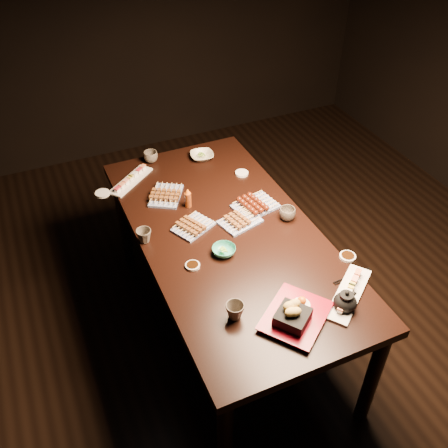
{
  "coord_description": "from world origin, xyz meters",
  "views": [
    {
      "loc": [
        -1.13,
        -1.59,
        2.46
      ],
      "look_at": [
        -0.3,
        0.26,
        0.77
      ],
      "focal_mm": 40.0,
      "sensor_mm": 36.0,
      "label": 1
    }
  ],
  "objects_px": {
    "sushi_platter_near": "(349,291)",
    "yakitori_plate_left": "(166,193)",
    "teacup_mid_right": "(287,214)",
    "yakitori_plate_center": "(193,224)",
    "dining_table": "(228,282)",
    "yakitori_plate_right": "(240,219)",
    "teacup_far_right": "(151,157)",
    "edamame_bowl_cream": "(202,156)",
    "teacup_far_left": "(144,236)",
    "edamame_bowl_green": "(224,251)",
    "teacup_near_left": "(235,311)",
    "teapot": "(346,300)",
    "tempura_tray": "(296,310)",
    "sushi_platter_far": "(131,179)",
    "condiment_bottle": "(188,198)"
  },
  "relations": [
    {
      "from": "sushi_platter_near",
      "to": "yakitori_plate_left",
      "type": "xyz_separation_m",
      "value": [
        -0.52,
        1.05,
        0.01
      ]
    },
    {
      "from": "teacup_mid_right",
      "to": "yakitori_plate_center",
      "type": "bearing_deg",
      "value": 164.74
    },
    {
      "from": "yakitori_plate_left",
      "to": "dining_table",
      "type": "bearing_deg",
      "value": -124.62
    },
    {
      "from": "yakitori_plate_right",
      "to": "teacup_far_right",
      "type": "bearing_deg",
      "value": 93.33
    },
    {
      "from": "teacup_mid_right",
      "to": "edamame_bowl_cream",
      "type": "bearing_deg",
      "value": 104.24
    },
    {
      "from": "teacup_mid_right",
      "to": "teacup_far_left",
      "type": "distance_m",
      "value": 0.77
    },
    {
      "from": "yakitori_plate_left",
      "to": "teacup_far_right",
      "type": "distance_m",
      "value": 0.4
    },
    {
      "from": "sushi_platter_near",
      "to": "edamame_bowl_green",
      "type": "distance_m",
      "value": 0.64
    },
    {
      "from": "edamame_bowl_cream",
      "to": "dining_table",
      "type": "bearing_deg",
      "value": -101.47
    },
    {
      "from": "yakitori_plate_center",
      "to": "teacup_mid_right",
      "type": "xyz_separation_m",
      "value": [
        0.49,
        -0.13,
        0.01
      ]
    },
    {
      "from": "sushi_platter_near",
      "to": "teacup_near_left",
      "type": "bearing_deg",
      "value": 132.64
    },
    {
      "from": "teapot",
      "to": "teacup_mid_right",
      "type": "bearing_deg",
      "value": 67.95
    },
    {
      "from": "dining_table",
      "to": "sushi_platter_near",
      "type": "relative_size",
      "value": 4.78
    },
    {
      "from": "yakitori_plate_left",
      "to": "tempura_tray",
      "type": "xyz_separation_m",
      "value": [
        0.23,
        -1.08,
        0.03
      ]
    },
    {
      "from": "sushi_platter_far",
      "to": "yakitori_plate_left",
      "type": "height_order",
      "value": "yakitori_plate_left"
    },
    {
      "from": "teacup_near_left",
      "to": "condiment_bottle",
      "type": "distance_m",
      "value": 0.83
    },
    {
      "from": "tempura_tray",
      "to": "teacup_far_right",
      "type": "bearing_deg",
      "value": 60.62
    },
    {
      "from": "edamame_bowl_green",
      "to": "yakitori_plate_left",
      "type": "bearing_deg",
      "value": 100.94
    },
    {
      "from": "dining_table",
      "to": "edamame_bowl_green",
      "type": "relative_size",
      "value": 15.14
    },
    {
      "from": "tempura_tray",
      "to": "teapot",
      "type": "xyz_separation_m",
      "value": [
        0.23,
        -0.04,
        -0.0
      ]
    },
    {
      "from": "teacup_near_left",
      "to": "teacup_far_right",
      "type": "xyz_separation_m",
      "value": [
        0.05,
        1.36,
        -0.0
      ]
    },
    {
      "from": "yakitori_plate_center",
      "to": "teapot",
      "type": "height_order",
      "value": "teapot"
    },
    {
      "from": "teacup_near_left",
      "to": "teacup_far_left",
      "type": "height_order",
      "value": "teacup_near_left"
    },
    {
      "from": "dining_table",
      "to": "yakitori_plate_center",
      "type": "bearing_deg",
      "value": 132.12
    },
    {
      "from": "teacup_mid_right",
      "to": "teacup_far_left",
      "type": "xyz_separation_m",
      "value": [
        -0.76,
        0.14,
        0.0
      ]
    },
    {
      "from": "tempura_tray",
      "to": "teacup_far_left",
      "type": "xyz_separation_m",
      "value": [
        -0.45,
        0.76,
        -0.02
      ]
    },
    {
      "from": "yakitori_plate_center",
      "to": "condiment_bottle",
      "type": "height_order",
      "value": "condiment_bottle"
    },
    {
      "from": "yakitori_plate_center",
      "to": "teacup_far_left",
      "type": "height_order",
      "value": "teacup_far_left"
    },
    {
      "from": "sushi_platter_far",
      "to": "edamame_bowl_green",
      "type": "xyz_separation_m",
      "value": [
        0.25,
        -0.8,
        -0.0
      ]
    },
    {
      "from": "teapot",
      "to": "teacup_far_right",
      "type": "bearing_deg",
      "value": 90.48
    },
    {
      "from": "sushi_platter_near",
      "to": "sushi_platter_far",
      "type": "distance_m",
      "value": 1.45
    },
    {
      "from": "teapot",
      "to": "condiment_bottle",
      "type": "relative_size",
      "value": 1.02
    },
    {
      "from": "dining_table",
      "to": "edamame_bowl_cream",
      "type": "xyz_separation_m",
      "value": [
        0.15,
        0.73,
        0.39
      ]
    },
    {
      "from": "yakitori_plate_right",
      "to": "yakitori_plate_left",
      "type": "xyz_separation_m",
      "value": [
        -0.29,
        0.38,
        0.0
      ]
    },
    {
      "from": "sushi_platter_near",
      "to": "teacup_near_left",
      "type": "distance_m",
      "value": 0.54
    },
    {
      "from": "sushi_platter_near",
      "to": "edamame_bowl_green",
      "type": "relative_size",
      "value": 3.17
    },
    {
      "from": "dining_table",
      "to": "teacup_near_left",
      "type": "height_order",
      "value": "teacup_near_left"
    },
    {
      "from": "yakitori_plate_left",
      "to": "condiment_bottle",
      "type": "relative_size",
      "value": 1.86
    },
    {
      "from": "sushi_platter_far",
      "to": "yakitori_plate_center",
      "type": "xyz_separation_m",
      "value": [
        0.18,
        -0.55,
        0.01
      ]
    },
    {
      "from": "edamame_bowl_green",
      "to": "sushi_platter_far",
      "type": "bearing_deg",
      "value": 107.54
    },
    {
      "from": "yakitori_plate_center",
      "to": "teacup_mid_right",
      "type": "bearing_deg",
      "value": -41.13
    },
    {
      "from": "teacup_mid_right",
      "to": "condiment_bottle",
      "type": "distance_m",
      "value": 0.55
    },
    {
      "from": "sushi_platter_far",
      "to": "teapot",
      "type": "xyz_separation_m",
      "value": [
        0.6,
        -1.34,
        0.03
      ]
    },
    {
      "from": "sushi_platter_far",
      "to": "yakitori_plate_right",
      "type": "height_order",
      "value": "yakitori_plate_right"
    },
    {
      "from": "edamame_bowl_cream",
      "to": "teacup_far_right",
      "type": "height_order",
      "value": "teacup_far_right"
    },
    {
      "from": "tempura_tray",
      "to": "teacup_mid_right",
      "type": "height_order",
      "value": "tempura_tray"
    },
    {
      "from": "edamame_bowl_green",
      "to": "sushi_platter_near",
      "type": "bearing_deg",
      "value": -49.83
    },
    {
      "from": "sushi_platter_far",
      "to": "yakitori_plate_right",
      "type": "xyz_separation_m",
      "value": [
        0.43,
        -0.61,
        0.01
      ]
    },
    {
      "from": "yakitori_plate_left",
      "to": "edamame_bowl_cream",
      "type": "relative_size",
      "value": 1.53
    },
    {
      "from": "edamame_bowl_cream",
      "to": "tempura_tray",
      "type": "height_order",
      "value": "tempura_tray"
    }
  ]
}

